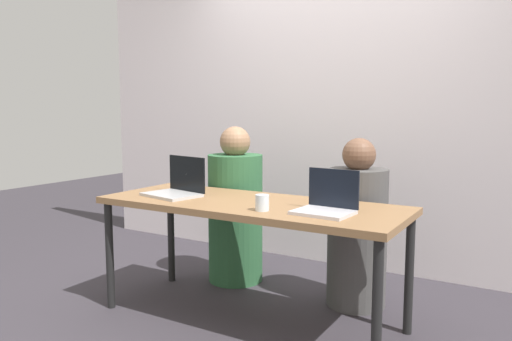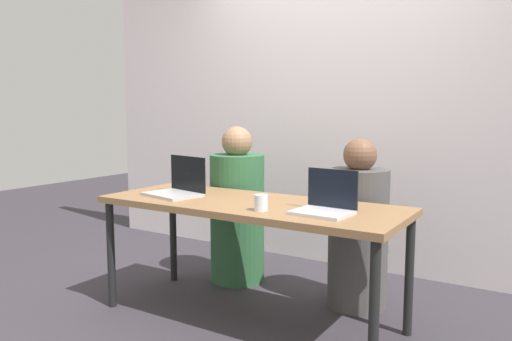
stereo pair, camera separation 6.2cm
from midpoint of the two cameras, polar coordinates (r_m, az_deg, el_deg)
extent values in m
plane|color=#363138|center=(3.18, -0.11, -16.64)|extent=(12.00, 12.00, 0.00)
cube|color=silver|center=(4.14, 10.04, 6.18)|extent=(4.80, 0.10, 2.45)
cube|color=olive|center=(2.97, -0.11, -3.97)|extent=(1.85, 0.70, 0.04)
cylinder|color=black|center=(3.38, -15.72, -9.24)|extent=(0.05, 0.05, 0.69)
cylinder|color=black|center=(2.46, 14.08, -15.45)|extent=(0.05, 0.05, 0.69)
cylinder|color=black|center=(3.79, -8.98, -7.30)|extent=(0.05, 0.05, 0.69)
cylinder|color=black|center=(3.00, 17.69, -11.41)|extent=(0.05, 0.05, 0.69)
cylinder|color=#2E623A|center=(3.73, -1.67, -5.45)|extent=(0.50, 0.50, 0.95)
sphere|color=#997051|center=(3.65, -1.70, 3.31)|extent=(0.22, 0.22, 0.22)
cylinder|color=#4B4A49|center=(3.32, 12.10, -7.57)|extent=(0.41, 0.41, 0.90)
sphere|color=brown|center=(3.23, 12.35, 1.76)|extent=(0.21, 0.21, 0.21)
cube|color=#B6B5B6|center=(3.20, -9.03, -2.73)|extent=(0.39, 0.31, 0.02)
cube|color=black|center=(3.26, -7.27, -0.35)|extent=(0.34, 0.08, 0.23)
sphere|color=white|center=(3.27, -7.06, -0.33)|extent=(0.04, 0.04, 0.04)
cube|color=silver|center=(2.63, 8.17, -4.81)|extent=(0.31, 0.25, 0.02)
cube|color=black|center=(2.72, 9.38, -2.03)|extent=(0.29, 0.03, 0.21)
sphere|color=white|center=(2.73, 9.51, -1.99)|extent=(0.04, 0.04, 0.04)
cylinder|color=silver|center=(2.70, 1.23, -3.70)|extent=(0.08, 0.08, 0.09)
cylinder|color=silver|center=(2.70, 1.23, -4.12)|extent=(0.07, 0.07, 0.05)
camera|label=1|loc=(0.03, -89.41, 0.07)|focal=35.00mm
camera|label=2|loc=(0.03, 90.59, -0.07)|focal=35.00mm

